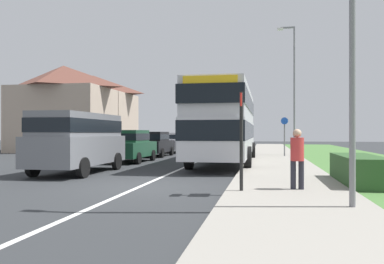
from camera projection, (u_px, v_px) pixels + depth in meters
The scene contains 14 objects.
ground_plane at pixel (140, 187), 11.43m from camera, with size 120.00×120.00×0.00m, color #2D3033.
lane_marking_centre at pixel (191, 164), 19.29m from camera, with size 0.14×60.00×0.01m, color silver.
pavement_near_side at pixel (280, 168), 16.56m from camera, with size 3.20×68.00×0.12m, color gray.
roadside_hedge at pixel (359, 171), 11.49m from camera, with size 1.10×3.48×0.90m, color #2D5128.
double_decker_bus at pixel (225, 121), 19.71m from camera, with size 2.80×11.45×3.70m.
parked_van_grey at pixel (79, 138), 15.26m from camera, with size 2.11×5.05×2.32m.
parked_car_dark_green at pixel (129, 145), 20.78m from camera, with size 1.96×4.17×1.70m.
parked_car_black at pixel (154, 143), 25.87m from camera, with size 1.97×4.23×1.63m.
parked_car_silver at pixel (173, 142), 30.76m from camera, with size 1.88×4.08×1.57m.
pedestrian_at_stop at pixel (297, 156), 10.08m from camera, with size 0.34×0.34×1.67m.
bus_stop_sign at pixel (241, 134), 9.85m from camera, with size 0.09×0.52×2.60m.
cycle_route_sign at pixel (284, 135), 24.27m from camera, with size 0.44×0.08×2.52m.
street_lamp_mid at pixel (293, 83), 25.54m from camera, with size 1.14×0.20×8.49m.
house_terrace_far_side at pixel (79, 111), 34.69m from camera, with size 7.28×11.10×7.04m.
Camera 1 is at (3.57, -10.96, 1.58)m, focal length 36.69 mm.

